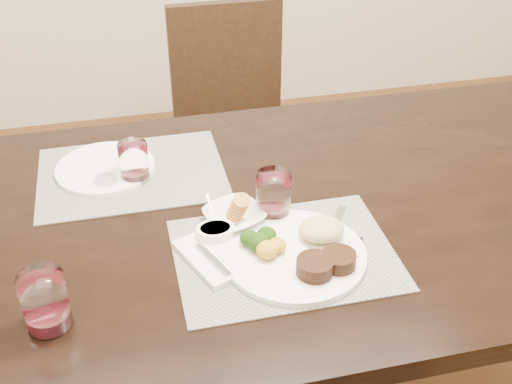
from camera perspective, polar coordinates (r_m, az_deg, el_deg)
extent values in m
cube|color=black|center=(1.53, 4.66, -1.75)|extent=(2.00, 1.00, 0.05)
cube|color=black|center=(2.38, -1.66, 4.33)|extent=(0.42, 0.42, 0.04)
cube|color=black|center=(2.34, -5.00, -3.14)|extent=(0.04, 0.04, 0.41)
cube|color=black|center=(2.40, 3.52, -1.95)|extent=(0.04, 0.04, 0.41)
cube|color=black|center=(2.63, -6.23, 1.55)|extent=(0.04, 0.04, 0.41)
cube|color=black|center=(2.68, 1.40, 2.51)|extent=(0.04, 0.04, 0.41)
cube|color=black|center=(2.44, -2.69, 11.51)|extent=(0.42, 0.04, 0.45)
cube|color=gray|center=(1.36, 2.55, -5.56)|extent=(0.46, 0.34, 0.00)
cube|color=gray|center=(1.64, -10.99, 1.62)|extent=(0.46, 0.34, 0.00)
cylinder|color=white|center=(1.35, 3.43, -5.59)|extent=(0.30, 0.30, 0.01)
cylinder|color=black|center=(1.29, 5.25, -6.62)|extent=(0.08, 0.08, 0.03)
cylinder|color=black|center=(1.31, 7.35, -5.97)|extent=(0.07, 0.07, 0.03)
ellipsoid|color=tan|center=(1.38, 5.84, -3.30)|extent=(0.10, 0.08, 0.04)
ellipsoid|color=#1B3F0C|center=(1.34, 0.26, -4.47)|extent=(0.05, 0.05, 0.04)
ellipsoid|color=gold|center=(1.32, 0.99, -5.15)|extent=(0.05, 0.05, 0.04)
cube|color=white|center=(1.35, -3.95, -5.77)|extent=(0.15, 0.19, 0.01)
cube|color=silver|center=(1.32, -3.81, -6.04)|extent=(0.06, 0.12, 0.01)
cube|color=silver|center=(1.39, -4.14, -3.91)|extent=(0.04, 0.05, 0.00)
cube|color=silver|center=(1.45, 7.13, -2.72)|extent=(0.09, 0.12, 0.00)
cube|color=black|center=(1.37, 8.67, -5.33)|extent=(0.07, 0.09, 0.01)
imported|color=white|center=(1.44, -1.95, -2.20)|extent=(0.17, 0.17, 0.03)
cylinder|color=#BD8A3B|center=(1.42, -1.96, -1.50)|extent=(0.04, 0.05, 0.04)
cylinder|color=white|center=(1.39, -3.63, -3.68)|extent=(0.08, 0.08, 0.03)
cylinder|color=#0D3C0E|center=(1.38, -3.64, -3.34)|extent=(0.07, 0.07, 0.01)
cube|color=silver|center=(1.42, -4.07, -1.38)|extent=(0.01, 0.05, 0.04)
cylinder|color=white|center=(1.44, 1.56, -0.27)|extent=(0.08, 0.08, 0.11)
cylinder|color=#33040B|center=(1.46, 1.54, -1.59)|extent=(0.07, 0.07, 0.03)
cylinder|color=white|center=(1.67, -13.24, 2.11)|extent=(0.25, 0.25, 0.01)
cylinder|color=white|center=(1.59, -10.79, 2.67)|extent=(0.07, 0.07, 0.10)
cylinder|color=#33040B|center=(1.61, -10.65, 1.55)|extent=(0.06, 0.06, 0.02)
cylinder|color=white|center=(1.24, -18.26, -9.18)|extent=(0.08, 0.08, 0.12)
cylinder|color=#33040B|center=(1.27, -17.90, -10.62)|extent=(0.07, 0.07, 0.03)
cylinder|color=white|center=(1.61, -13.18, 0.88)|extent=(0.05, 0.05, 0.02)
cylinder|color=white|center=(1.61, -13.15, 0.72)|extent=(0.04, 0.04, 0.01)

